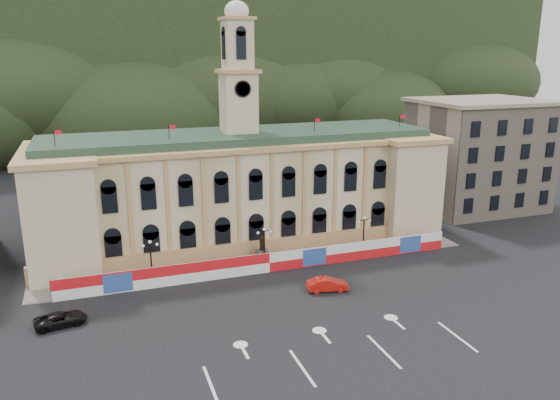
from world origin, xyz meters
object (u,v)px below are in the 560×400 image
object	(u,v)px
red_sedan	(327,284)
lamp_center	(264,243)
black_suv	(61,319)
statue	(262,255)

from	to	relation	value
red_sedan	lamp_center	bearing A→B (deg)	37.19
lamp_center	black_suv	distance (m)	25.31
statue	red_sedan	distance (m)	11.30
red_sedan	black_suv	world-z (taller)	red_sedan
statue	lamp_center	bearing A→B (deg)	-90.00
lamp_center	black_suv	size ratio (longest dim) A/B	0.98
statue	red_sedan	xyz separation A→B (m)	(4.52, -10.35, -0.41)
black_suv	red_sedan	bearing A→B (deg)	-101.80
lamp_center	statue	bearing A→B (deg)	90.00
statue	lamp_center	world-z (taller)	lamp_center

